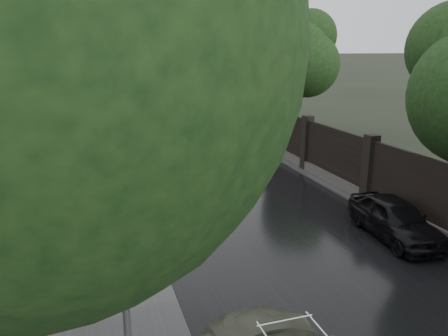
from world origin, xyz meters
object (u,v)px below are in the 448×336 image
lamp_post (126,302)px  car_right_near (395,219)px  hatchback_left (159,170)px  tree_left_far (44,57)px  tree_right_c (215,57)px  tree_right_b (297,63)px  traffic_light (106,104)px

lamp_post → car_right_near: lamp_post is taller
hatchback_left → car_right_near: size_ratio=0.99×
tree_left_far → hatchback_left: tree_left_far is taller
car_right_near → tree_right_c: bearing=87.7°
tree_right_b → car_right_near: size_ratio=1.84×
tree_right_b → traffic_light: 12.44m
car_right_near → lamp_post: bearing=-143.6°
tree_right_b → hatchback_left: (-10.22, -7.04, -4.30)m
tree_left_far → car_right_near: tree_left_far is taller
traffic_light → car_right_near: traffic_light is taller
tree_right_b → traffic_light: size_ratio=1.75×
tree_right_c → tree_left_far: bearing=-147.2°
traffic_light → hatchback_left: bearing=-81.0°
tree_left_far → tree_right_b: 17.45m
tree_left_far → car_right_near: (11.40, -23.08, -4.59)m
traffic_light → car_right_near: bearing=-66.9°
hatchback_left → car_right_near: 10.10m
tree_right_b → tree_right_c: bearing=90.0°
lamp_post → traffic_light: size_ratio=1.28×
tree_right_b → lamp_post: size_ratio=1.37×
tree_left_far → traffic_light: 6.84m
lamp_post → traffic_light: lamp_post is taller
lamp_post → hatchback_left: lamp_post is taller
lamp_post → traffic_light: bearing=87.3°
lamp_post → tree_right_b: bearing=57.8°
traffic_light → tree_right_c: bearing=51.8°
tree_right_c → lamp_post: tree_right_c is taller
lamp_post → hatchback_left: bearing=78.7°
tree_right_b → hatchback_left: bearing=-145.4°
tree_left_far → tree_right_b: size_ratio=1.05×
car_right_near → tree_right_b: bearing=79.5°
tree_left_far → lamp_post: tree_left_far is taller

